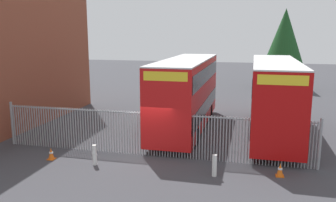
# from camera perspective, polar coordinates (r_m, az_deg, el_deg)

# --- Properties ---
(ground_plane) EXTENTS (100.00, 100.00, 0.00)m
(ground_plane) POSITION_cam_1_polar(r_m,az_deg,el_deg) (25.15, 2.16, -2.78)
(ground_plane) COLOR #3D3D42
(palisade_fence) EXTENTS (15.73, 0.14, 2.35)m
(palisade_fence) POSITION_cam_1_polar(r_m,az_deg,el_deg) (17.32, -2.95, -5.13)
(palisade_fence) COLOR gray
(palisade_fence) RESTS_ON ground
(double_decker_bus_near_gate) EXTENTS (2.54, 10.81, 4.42)m
(double_decker_bus_near_gate) POSITION_cam_1_polar(r_m,az_deg,el_deg) (21.39, 16.84, 0.93)
(double_decker_bus_near_gate) COLOR #B70C0C
(double_decker_bus_near_gate) RESTS_ON ground
(double_decker_bus_behind_fence_left) EXTENTS (2.54, 10.81, 4.42)m
(double_decker_bus_behind_fence_left) POSITION_cam_1_polar(r_m,az_deg,el_deg) (21.81, 3.01, 1.57)
(double_decker_bus_behind_fence_left) COLOR red
(double_decker_bus_behind_fence_left) RESTS_ON ground
(bollard_near_left) EXTENTS (0.20, 0.20, 0.95)m
(bollard_near_left) POSITION_cam_1_polar(r_m,az_deg,el_deg) (16.66, -11.84, -8.57)
(bollard_near_left) COLOR silver
(bollard_near_left) RESTS_ON ground
(bollard_center_front) EXTENTS (0.20, 0.20, 0.95)m
(bollard_center_front) POSITION_cam_1_polar(r_m,az_deg,el_deg) (15.21, 7.55, -10.35)
(bollard_center_front) COLOR silver
(bollard_center_front) RESTS_ON ground
(traffic_cone_by_gate) EXTENTS (0.34, 0.34, 0.59)m
(traffic_cone_by_gate) POSITION_cam_1_polar(r_m,az_deg,el_deg) (17.94, -18.45, -8.11)
(traffic_cone_by_gate) COLOR orange
(traffic_cone_by_gate) RESTS_ON ground
(traffic_cone_mid_forecourt) EXTENTS (0.34, 0.34, 0.59)m
(traffic_cone_mid_forecourt) POSITION_cam_1_polar(r_m,az_deg,el_deg) (15.86, 17.75, -10.61)
(traffic_cone_mid_forecourt) COLOR orange
(traffic_cone_mid_forecourt) RESTS_ON ground
(tree_tall_back) EXTENTS (4.66, 4.66, 8.57)m
(tree_tall_back) POSITION_cam_1_polar(r_m,az_deg,el_deg) (40.35, 18.41, 9.38)
(tree_tall_back) COLOR #4C3823
(tree_tall_back) RESTS_ON ground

